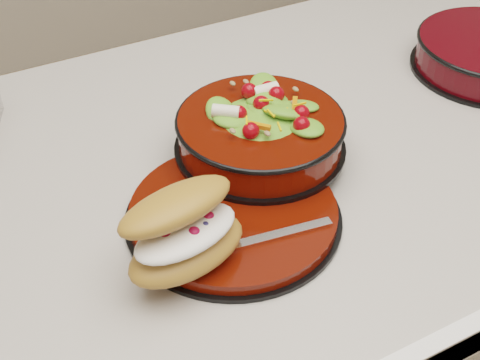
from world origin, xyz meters
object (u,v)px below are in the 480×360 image
dinner_plate (234,214)px  fork (259,239)px  salad_bowl (260,127)px  island_counter (273,341)px  croissant (183,231)px

dinner_plate → fork: (-0.00, -0.06, 0.01)m
salad_bowl → fork: size_ratio=1.36×
fork → island_counter: bearing=-30.4°
island_counter → dinner_plate: dinner_plate is taller
island_counter → dinner_plate: 0.49m
island_counter → croissant: bearing=-145.2°
island_counter → dinner_plate: bearing=-141.8°
dinner_plate → croissant: size_ratio=1.71×
salad_bowl → fork: (-0.09, -0.15, -0.03)m
dinner_plate → croissant: croissant is taller
island_counter → salad_bowl: (-0.05, -0.02, 0.50)m
croissant → fork: bearing=-21.2°
dinner_plate → salad_bowl: (0.08, 0.09, 0.05)m
salad_bowl → island_counter: bearing=20.6°
island_counter → salad_bowl: size_ratio=5.49×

